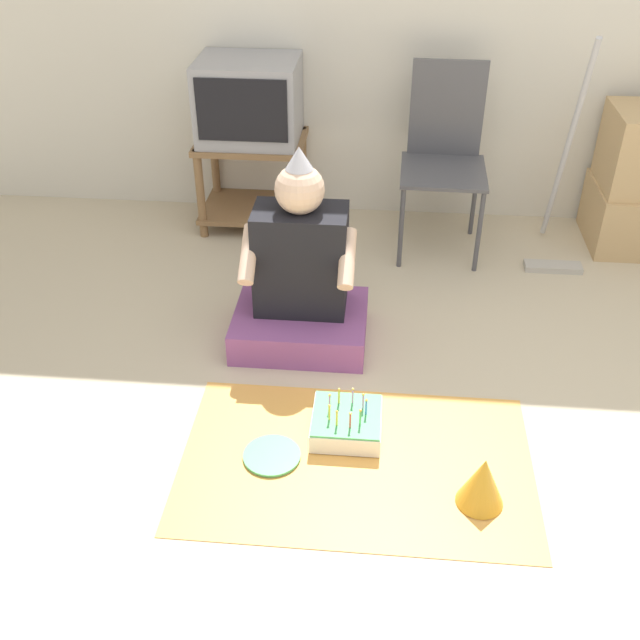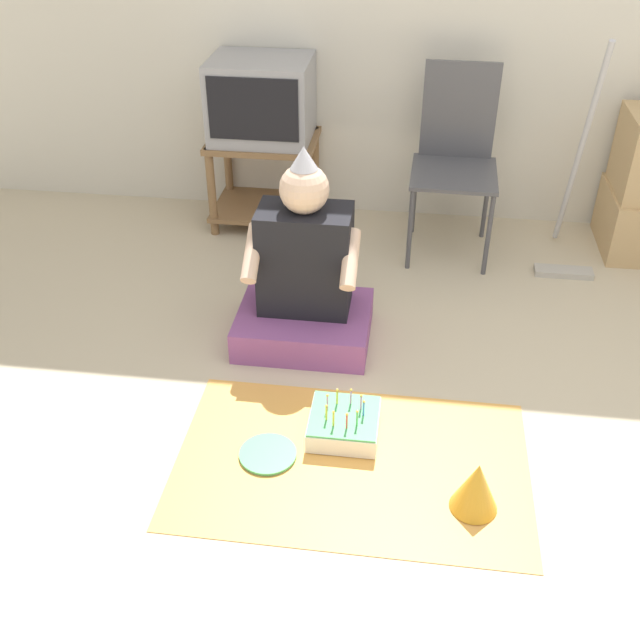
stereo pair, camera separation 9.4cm
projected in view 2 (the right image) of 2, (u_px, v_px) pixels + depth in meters
ground_plane at (493, 516)px, 2.43m from camera, size 16.00×16.00×0.00m
tv_stand at (265, 173)px, 4.02m from camera, size 0.56×0.43×0.48m
tv at (261, 99)px, 3.79m from camera, size 0.51×0.42×0.41m
folding_chair at (456, 151)px, 3.68m from camera, size 0.42×0.45×0.92m
dust_mop at (572, 208)px, 3.60m from camera, size 0.28×0.41×1.12m
person_seated at (305, 280)px, 3.11m from camera, size 0.56×0.45×0.85m
party_cloth at (352, 463)px, 2.62m from camera, size 1.23×0.78×0.01m
birthday_cake at (344, 424)px, 2.72m from camera, size 0.25×0.25×0.15m
party_hat_blue at (476, 486)px, 2.40m from camera, size 0.16×0.16×0.19m
paper_plate at (268, 454)px, 2.65m from camera, size 0.21×0.21×0.01m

